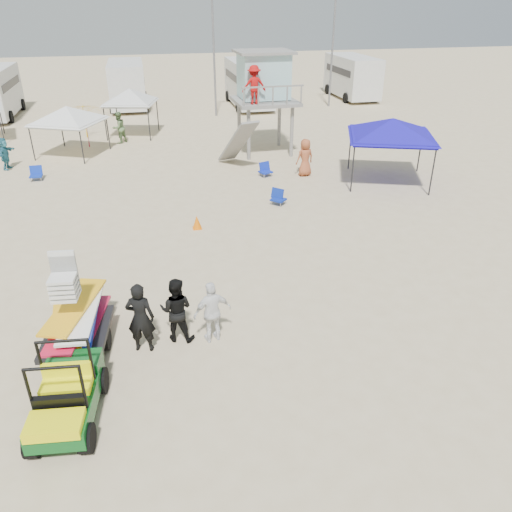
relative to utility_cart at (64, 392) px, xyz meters
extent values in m
plane|color=beige|center=(4.19, 0.76, -0.78)|extent=(140.00, 140.00, 0.00)
cube|color=#0C511A|center=(0.02, 0.03, -0.29)|extent=(1.33, 2.31, 0.39)
cube|color=#FFF80D|center=(0.02, 0.03, -0.06)|extent=(1.07, 0.73, 0.21)
cylinder|color=black|center=(-0.47, -0.76, -0.50)|extent=(0.31, 0.59, 0.56)
cube|color=black|center=(0.02, 2.33, -0.27)|extent=(1.64, 2.22, 0.13)
cylinder|color=black|center=(-0.58, 2.33, -0.51)|extent=(0.28, 0.57, 0.54)
imported|color=black|center=(1.52, 2.03, 0.13)|extent=(0.75, 0.58, 1.83)
imported|color=black|center=(2.37, 2.28, 0.07)|extent=(0.99, 0.87, 1.70)
imported|color=white|center=(3.22, 2.03, 0.04)|extent=(1.03, 0.61, 1.64)
cylinder|color=gray|center=(7.24, 16.90, 0.53)|extent=(0.19, 0.19, 2.62)
cube|color=gray|center=(8.39, 18.06, 1.92)|extent=(3.21, 3.21, 0.17)
cube|color=#A2CFD1|center=(8.39, 18.37, 3.15)|extent=(2.45, 2.15, 2.20)
imported|color=#B20F0F|center=(7.55, 17.01, 2.92)|extent=(1.19, 0.68, 1.84)
cylinder|color=black|center=(11.07, 10.51, 0.28)|extent=(0.06, 0.06, 2.12)
pyramid|color=#1810B1|center=(12.73, 12.17, 2.09)|extent=(4.46, 4.46, 0.80)
cube|color=#1810B1|center=(12.73, 12.17, 1.29)|extent=(4.46, 4.46, 0.18)
cylinder|color=black|center=(-3.15, 18.41, 0.12)|extent=(0.06, 0.06, 1.80)
pyramid|color=silver|center=(-1.74, 19.82, 1.77)|extent=(3.95, 3.95, 0.80)
cube|color=silver|center=(-1.74, 19.82, 0.97)|extent=(3.95, 3.95, 0.18)
cylinder|color=black|center=(0.17, 22.08, 0.23)|extent=(0.06, 0.06, 2.01)
pyramid|color=silver|center=(1.45, 23.36, 1.98)|extent=(3.28, 3.28, 0.80)
cube|color=silver|center=(1.45, 23.36, 1.18)|extent=(3.28, 3.28, 0.18)
imported|color=#A91228|center=(-1.02, 21.15, 0.11)|extent=(2.19, 2.23, 1.78)
imported|color=yellow|center=(-1.28, 23.40, 0.20)|extent=(3.02, 3.03, 1.95)
cone|color=orange|center=(3.60, 8.79, -0.53)|extent=(0.34, 0.34, 0.50)
cube|color=#102FB0|center=(-3.03, 15.77, -0.56)|extent=(0.54, 0.50, 0.06)
cube|color=#102FB0|center=(-3.03, 16.01, -0.36)|extent=(0.54, 0.18, 0.44)
cylinder|color=#B2B2B7|center=(-3.25, 15.57, -0.68)|extent=(0.03, 0.03, 0.20)
cube|color=#1027B3|center=(7.46, 14.01, -0.56)|extent=(0.68, 0.66, 0.06)
cube|color=#1027B3|center=(7.46, 14.25, -0.36)|extent=(0.57, 0.35, 0.44)
cylinder|color=#B2B2B7|center=(7.24, 13.81, -0.68)|extent=(0.03, 0.03, 0.20)
cube|color=#0E2797|center=(7.12, 10.40, -0.56)|extent=(0.73, 0.74, 0.06)
cube|color=#0E2797|center=(7.12, 10.64, -0.36)|extent=(0.50, 0.51, 0.44)
cylinder|color=#B2B2B7|center=(6.90, 10.20, -0.68)|extent=(0.03, 0.03, 0.20)
cube|color=silver|center=(1.19, 32.26, 0.97)|extent=(2.50, 6.50, 3.00)
cube|color=black|center=(1.19, 32.26, 1.42)|extent=(2.54, 5.20, 0.50)
cylinder|color=black|center=(-0.06, 30.18, -0.38)|extent=(0.25, 0.80, 0.80)
cube|color=silver|center=(10.19, 30.76, 0.97)|extent=(2.50, 7.00, 3.00)
cube|color=black|center=(10.19, 30.76, 1.42)|extent=(2.54, 5.60, 0.50)
cylinder|color=black|center=(8.94, 28.52, -0.38)|extent=(0.25, 0.80, 0.80)
cube|color=silver|center=(19.19, 32.26, 0.97)|extent=(2.50, 6.60, 3.00)
cube|color=black|center=(19.19, 32.26, 1.42)|extent=(2.54, 5.28, 0.50)
cylinder|color=black|center=(17.94, 30.15, -0.38)|extent=(0.25, 0.80, 0.80)
cylinder|color=slate|center=(7.19, 27.76, 3.22)|extent=(0.14, 0.14, 8.00)
cylinder|color=slate|center=(16.19, 29.26, 3.22)|extent=(0.14, 0.14, 8.00)
imported|color=#587646|center=(0.67, 21.72, 0.10)|extent=(1.08, 1.07, 1.76)
imported|color=teal|center=(-4.68, 17.91, 0.00)|extent=(0.74, 1.51, 1.56)
imported|color=#A6522F|center=(9.30, 13.76, 0.09)|extent=(0.95, 0.73, 1.74)
camera|label=1|loc=(2.04, -8.01, 6.85)|focal=35.00mm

